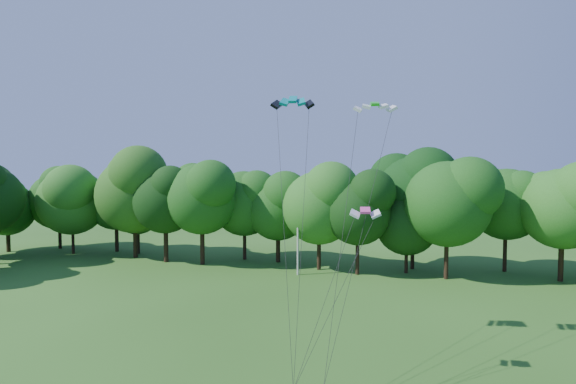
# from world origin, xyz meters

# --- Properties ---
(utility_pole) EXTENTS (1.58, 0.29, 7.92)m
(utility_pole) POSITION_xyz_m (-3.91, 31.17, 4.08)
(utility_pole) COLOR beige
(utility_pole) RESTS_ON ground
(kite_teal) EXTENTS (2.76, 1.61, 0.63)m
(kite_teal) POSITION_xyz_m (0.55, 12.84, 15.78)
(kite_teal) COLOR #048387
(kite_teal) RESTS_ON ground
(kite_green) EXTENTS (2.74, 1.56, 0.44)m
(kite_green) POSITION_xyz_m (5.63, 13.56, 15.40)
(kite_green) COLOR green
(kite_green) RESTS_ON ground
(kite_pink) EXTENTS (1.69, 0.99, 0.32)m
(kite_pink) POSITION_xyz_m (5.61, 8.80, 9.18)
(kite_pink) COLOR #E63F9B
(kite_pink) RESTS_ON ground
(tree_back_west) EXTENTS (10.62, 10.62, 15.44)m
(tree_back_west) POSITION_xyz_m (-26.38, 34.66, 9.64)
(tree_back_west) COLOR #2E2012
(tree_back_west) RESTS_ON ground
(tree_back_center) EXTENTS (9.89, 9.89, 14.39)m
(tree_back_center) POSITION_xyz_m (7.92, 37.49, 8.98)
(tree_back_center) COLOR #321C13
(tree_back_center) RESTS_ON ground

